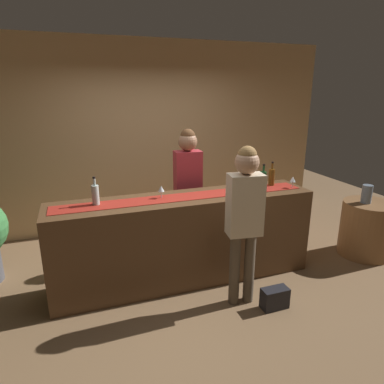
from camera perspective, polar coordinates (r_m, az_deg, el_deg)
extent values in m
plane|color=brown|center=(4.19, -1.18, -14.24)|extent=(10.00, 10.00, 0.00)
cube|color=tan|center=(5.48, -7.55, 9.21)|extent=(6.00, 0.12, 2.90)
cube|color=#543821|center=(3.96, -1.22, -7.91)|extent=(2.98, 0.60, 1.02)
cube|color=maroon|center=(3.77, -1.27, -0.81)|extent=(2.83, 0.28, 0.01)
cylinder|color=brown|center=(4.31, 13.24, 2.40)|extent=(0.07, 0.07, 0.21)
cylinder|color=brown|center=(4.27, 13.37, 4.25)|extent=(0.03, 0.03, 0.08)
cylinder|color=black|center=(4.26, 13.41, 4.86)|extent=(0.03, 0.03, 0.02)
cylinder|color=#B2C6C1|center=(3.62, -15.92, -0.55)|extent=(0.07, 0.07, 0.21)
cylinder|color=#B2C6C1|center=(3.58, -16.10, 1.63)|extent=(0.03, 0.03, 0.08)
cylinder|color=black|center=(3.57, -16.16, 2.35)|extent=(0.03, 0.03, 0.02)
cylinder|color=#194723|center=(4.15, 11.85, 1.95)|extent=(0.07, 0.07, 0.21)
cylinder|color=#194723|center=(4.12, 11.97, 3.87)|extent=(0.03, 0.03, 0.08)
cylinder|color=black|center=(4.11, 12.01, 4.50)|extent=(0.03, 0.03, 0.02)
cylinder|color=silver|center=(3.74, -5.16, -1.03)|extent=(0.06, 0.06, 0.00)
cylinder|color=silver|center=(3.73, -5.17, -0.45)|extent=(0.01, 0.01, 0.08)
cone|color=silver|center=(3.71, -5.20, 0.58)|extent=(0.07, 0.07, 0.06)
cylinder|color=silver|center=(4.29, 16.46, 0.67)|extent=(0.06, 0.06, 0.00)
cylinder|color=silver|center=(4.28, 16.51, 1.17)|extent=(0.01, 0.01, 0.08)
cone|color=silver|center=(4.26, 16.58, 2.08)|extent=(0.07, 0.07, 0.06)
cylinder|color=#26262B|center=(4.59, 0.29, -5.78)|extent=(0.11, 0.11, 0.80)
cylinder|color=#26262B|center=(4.55, -1.65, -6.00)|extent=(0.11, 0.11, 0.80)
cube|color=#B7333D|center=(4.35, -0.70, 2.81)|extent=(0.35, 0.22, 0.63)
sphere|color=#9E7051|center=(4.26, -0.72, 8.49)|extent=(0.24, 0.24, 0.24)
sphere|color=brown|center=(4.25, -0.73, 9.36)|extent=(0.19, 0.19, 0.19)
cylinder|color=brown|center=(3.61, 7.17, -12.79)|extent=(0.11, 0.11, 0.78)
cylinder|color=brown|center=(3.66, 9.60, -12.46)|extent=(0.11, 0.11, 0.78)
cube|color=beige|center=(3.35, 8.90, -2.17)|extent=(0.36, 0.24, 0.62)
sphere|color=tan|center=(3.23, 9.24, 4.97)|extent=(0.23, 0.23, 0.23)
sphere|color=olive|center=(3.22, 9.29, 6.09)|extent=(0.18, 0.18, 0.18)
cylinder|color=brown|center=(5.15, 27.32, -5.51)|extent=(0.68, 0.68, 0.74)
cylinder|color=slate|center=(4.97, 27.32, -0.30)|extent=(0.13, 0.13, 0.24)
cube|color=black|center=(3.75, 13.74, -16.95)|extent=(0.28, 0.14, 0.22)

